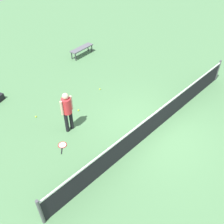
{
  "coord_description": "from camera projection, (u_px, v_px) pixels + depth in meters",
  "views": [
    {
      "loc": [
        6.08,
        3.63,
        6.69
      ],
      "look_at": [
        1.1,
        -1.19,
        0.9
      ],
      "focal_mm": 39.99,
      "sensor_mm": 36.0,
      "label": 1
    }
  ],
  "objects": [
    {
      "name": "ground_plane",
      "position": [
        154.0,
        130.0,
        9.58
      ],
      "size": [
        40.0,
        40.0,
        0.0
      ],
      "primitive_type": "plane",
      "color": "#4C7A4C"
    },
    {
      "name": "court_net",
      "position": [
        156.0,
        121.0,
        9.26
      ],
      "size": [
        10.09,
        0.09,
        1.07
      ],
      "color": "#4C4C51",
      "rests_on": "ground_plane"
    },
    {
      "name": "player_near_side",
      "position": [
        67.0,
        109.0,
        8.98
      ],
      "size": [
        0.52,
        0.35,
        1.7
      ],
      "color": "black",
      "rests_on": "ground_plane"
    },
    {
      "name": "tennis_racket_near_player",
      "position": [
        62.0,
        145.0,
        8.97
      ],
      "size": [
        0.52,
        0.55,
        0.03
      ],
      "color": "red",
      "rests_on": "ground_plane"
    },
    {
      "name": "tennis_ball_near_player",
      "position": [
        36.0,
        117.0,
        10.15
      ],
      "size": [
        0.07,
        0.07,
        0.07
      ],
      "primitive_type": "sphere",
      "color": "#C6E033",
      "rests_on": "ground_plane"
    },
    {
      "name": "tennis_ball_by_net",
      "position": [
        72.0,
        120.0,
        10.01
      ],
      "size": [
        0.07,
        0.07,
        0.07
      ],
      "primitive_type": "sphere",
      "color": "#C6E033",
      "rests_on": "ground_plane"
    },
    {
      "name": "tennis_ball_midcourt",
      "position": [
        100.0,
        89.0,
        11.66
      ],
      "size": [
        0.07,
        0.07,
        0.07
      ],
      "primitive_type": "sphere",
      "color": "#C6E033",
      "rests_on": "ground_plane"
    },
    {
      "name": "tennis_ball_baseline",
      "position": [
        78.0,
        110.0,
        10.46
      ],
      "size": [
        0.07,
        0.07,
        0.07
      ],
      "primitive_type": "sphere",
      "color": "#C6E033",
      "rests_on": "ground_plane"
    },
    {
      "name": "courtside_bench",
      "position": [
        82.0,
        49.0,
        14.06
      ],
      "size": [
        1.53,
        0.55,
        0.48
      ],
      "color": "#595960",
      "rests_on": "ground_plane"
    }
  ]
}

